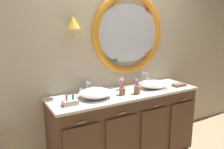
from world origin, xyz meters
The scene contains 11 objects.
back_wall_assembly centered at (0.02, 0.58, 1.33)m, with size 6.40×0.26×2.60m.
vanity_counter centered at (0.03, 0.25, 0.45)m, with size 1.98×0.63×0.91m.
sink_basin_left centered at (-0.40, 0.23, 0.97)m, with size 0.39×0.39×0.12m.
sink_basin_right centered at (0.46, 0.23, 0.96)m, with size 0.40×0.40×0.10m.
faucet_set_left centered at (-0.40, 0.47, 0.96)m, with size 0.21×0.12×0.15m.
faucet_set_right centered at (0.46, 0.46, 0.98)m, with size 0.23×0.15×0.18m.
toothbrush_holder_left centered at (-0.07, 0.17, 0.96)m, with size 0.08×0.08×0.21m.
toothbrush_holder_right centered at (0.11, 0.12, 0.96)m, with size 0.09×0.09×0.20m.
soap_dispenser centered at (0.04, 0.37, 0.98)m, with size 0.05×0.06×0.17m.
folded_hand_towel centered at (0.83, 0.12, 0.92)m, with size 0.19×0.11×0.03m.
toiletry_basket centered at (-0.75, 0.14, 0.94)m, with size 0.16×0.10×0.13m.
Camera 1 is at (-1.48, -2.05, 1.74)m, focal length 36.01 mm.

